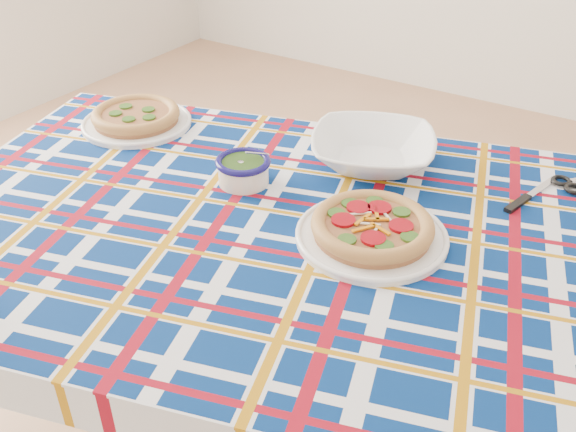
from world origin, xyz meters
The scene contains 8 objects.
floor centered at (0.00, 0.00, 0.00)m, with size 4.00×4.00×0.00m, color #AA7958.
dining_table centered at (0.37, -0.53, 0.64)m, with size 1.72×1.33×0.71m.
tablecloth centered at (0.37, -0.53, 0.66)m, with size 1.54×0.98×0.10m, color navy, non-canonical shape.
main_focaccia_plate centered at (0.52, -0.48, 0.74)m, with size 0.30×0.30×0.06m, color brown, non-canonical shape.
pesto_bowl centered at (0.19, -0.44, 0.75)m, with size 0.12×0.12×0.07m, color #19320D, non-canonical shape.
serving_bowl centered at (0.39, -0.21, 0.75)m, with size 0.28×0.28×0.07m, color white.
second_focaccia_plate centered at (-0.21, -0.35, 0.74)m, with size 0.29×0.29×0.05m, color brown, non-canonical shape.
table_knife centered at (0.74, -0.12, 0.72)m, with size 0.21×0.02×0.01m, color silver, non-canonical shape.
Camera 1 is at (0.93, -1.41, 1.42)m, focal length 40.00 mm.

